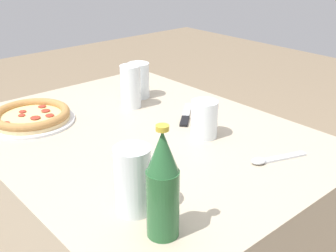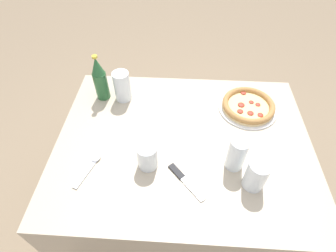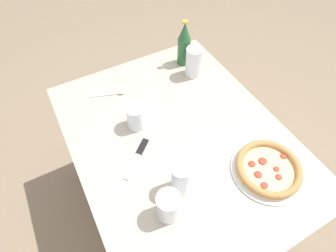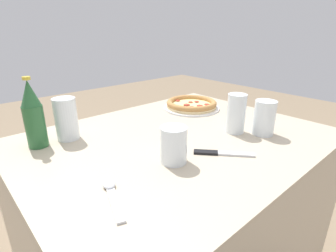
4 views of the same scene
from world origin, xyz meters
name	(u,v)px [view 1 (image 1 of 4)]	position (x,y,z in m)	size (l,w,h in m)	color
table	(144,232)	(0.00, 0.00, 0.37)	(1.10, 0.85, 0.74)	#B7A88E
pizza_margherita	(31,116)	(0.30, 0.21, 0.76)	(0.27, 0.27, 0.04)	silver
glass_cola	(133,183)	(-0.30, 0.25, 0.81)	(0.08, 0.08, 0.15)	white
glass_water	(131,89)	(0.20, -0.11, 0.81)	(0.07, 0.07, 0.15)	white
glass_orange_juice	(204,121)	(-0.14, -0.13, 0.79)	(0.08, 0.08, 0.11)	white
glass_mango_juice	(139,82)	(0.26, -0.20, 0.80)	(0.08, 0.08, 0.13)	white
beer_bottle	(163,186)	(-0.41, 0.26, 0.85)	(0.07, 0.07, 0.24)	#286033
knife	(186,116)	(0.01, -0.20, 0.74)	(0.14, 0.16, 0.01)	black
spoon	(270,159)	(-0.37, -0.15, 0.74)	(0.08, 0.17, 0.01)	silver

